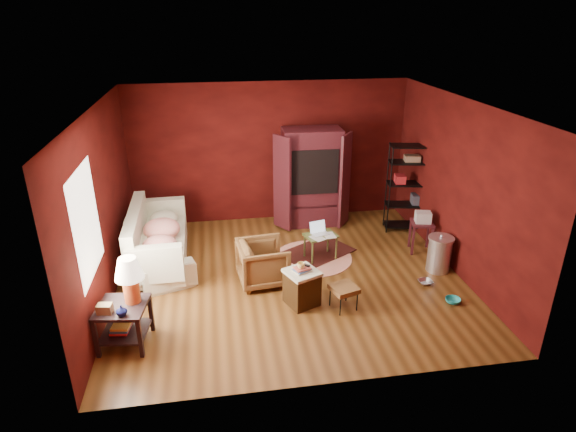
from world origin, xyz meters
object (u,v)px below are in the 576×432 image
at_px(sofa, 155,241).
at_px(wire_shelving, 410,184).
at_px(armchair, 263,261).
at_px(side_table, 126,294).
at_px(laptop_desk, 320,237).
at_px(hamper, 302,287).
at_px(tv_armoire, 312,176).

height_order(sofa, wire_shelving, wire_shelving).
height_order(armchair, side_table, side_table).
xyz_separation_m(side_table, laptop_desk, (2.95, 1.85, -0.31)).
distance_m(side_table, hamper, 2.46).
bearing_deg(armchair, wire_shelving, -68.63).
bearing_deg(tv_armoire, armchair, -118.15).
bearing_deg(armchair, tv_armoire, -35.48).
bearing_deg(laptop_desk, armchair, -164.38).
bearing_deg(wire_shelving, armchair, -142.49).
height_order(side_table, wire_shelving, wire_shelving).
xyz_separation_m(sofa, hamper, (2.24, -1.62, -0.13)).
height_order(armchair, wire_shelving, wire_shelving).
bearing_deg(sofa, armchair, -134.85).
bearing_deg(wire_shelving, side_table, -140.33).
bearing_deg(hamper, laptop_desk, 66.63).
xyz_separation_m(laptop_desk, wire_shelving, (1.96, 0.93, 0.53)).
bearing_deg(sofa, wire_shelving, -99.38).
distance_m(hamper, tv_armoire, 3.04).
relative_size(laptop_desk, wire_shelving, 0.39).
distance_m(armchair, laptop_desk, 1.25).
relative_size(sofa, hamper, 3.41).
xyz_separation_m(armchair, hamper, (0.49, -0.70, -0.10)).
bearing_deg(sofa, side_table, 159.38).
bearing_deg(laptop_desk, side_table, -163.01).
bearing_deg(armchair, laptop_desk, -65.31).
distance_m(laptop_desk, tv_armoire, 1.64).
distance_m(sofa, armchair, 1.97).
relative_size(armchair, side_table, 0.63).
bearing_deg(hamper, sofa, 144.12).
xyz_separation_m(side_table, wire_shelving, (4.91, 2.78, 0.22)).
distance_m(side_table, wire_shelving, 5.65).
bearing_deg(wire_shelving, laptop_desk, -144.40).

